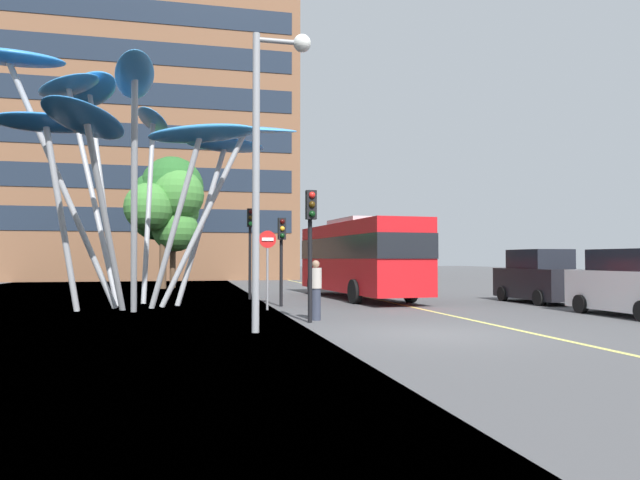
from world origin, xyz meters
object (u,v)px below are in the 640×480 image
object	(u,v)px
traffic_light_kerb_near	(311,227)
car_parked_mid	(633,285)
red_bus	(358,255)
car_parked_far	(540,278)
no_entry_sign	(267,257)
pedestrian	(316,290)
street_lamp	(269,139)
traffic_light_island_mid	(250,234)
traffic_light_kerb_far	(282,242)
leaf_sculpture	(122,121)

from	to	relation	value
traffic_light_kerb_near	car_parked_mid	size ratio (longest dim) A/B	0.85
red_bus	car_parked_far	bearing A→B (deg)	-32.25
car_parked_mid	no_entry_sign	distance (m)	11.68
pedestrian	street_lamp	bearing A→B (deg)	-124.97
red_bus	street_lamp	size ratio (longest dim) A/B	1.41
car_parked_mid	red_bus	bearing A→B (deg)	121.90
traffic_light_island_mid	traffic_light_kerb_far	bearing A→B (deg)	-79.77
car_parked_mid	street_lamp	world-z (taller)	street_lamp
leaf_sculpture	traffic_light_kerb_far	distance (m)	7.36
traffic_light_kerb_far	traffic_light_island_mid	xyz separation A→B (m)	(-0.75, 4.15, 0.47)
pedestrian	no_entry_sign	xyz separation A→B (m)	(-0.93, 3.64, 0.95)
red_bus	car_parked_far	size ratio (longest dim) A/B	2.49
red_bus	pedestrian	distance (m)	9.33
leaf_sculpture	car_parked_far	distance (m)	17.25
traffic_light_kerb_near	no_entry_sign	size ratio (longest dim) A/B	1.33
red_bus	no_entry_sign	world-z (taller)	red_bus
traffic_light_kerb_far	car_parked_far	size ratio (longest dim) A/B	0.79
traffic_light_kerb_far	traffic_light_island_mid	world-z (taller)	traffic_light_island_mid
car_parked_far	street_lamp	xyz separation A→B (m)	(-11.83, -6.84, 3.67)
leaf_sculpture	traffic_light_kerb_near	distance (m)	9.67
car_parked_mid	no_entry_sign	xyz separation A→B (m)	(-10.64, 4.74, 0.84)
red_bus	traffic_light_kerb_far	world-z (taller)	red_bus
leaf_sculpture	traffic_light_kerb_far	bearing A→B (deg)	-9.97
car_parked_far	pedestrian	world-z (taller)	car_parked_far
traffic_light_kerb_near	car_parked_mid	world-z (taller)	traffic_light_kerb_near
leaf_sculpture	street_lamp	size ratio (longest dim) A/B	1.67
no_entry_sign	pedestrian	bearing A→B (deg)	-75.75
traffic_light_kerb_near	traffic_light_island_mid	distance (m)	9.73
street_lamp	pedestrian	world-z (taller)	street_lamp
car_parked_mid	car_parked_far	xyz separation A→B (m)	(0.43, 5.53, 0.02)
red_bus	traffic_light_kerb_near	distance (m)	10.03
red_bus	no_entry_sign	size ratio (longest dim) A/B	3.77
car_parked_mid	traffic_light_kerb_near	bearing A→B (deg)	177.63
leaf_sculpture	traffic_light_island_mid	xyz separation A→B (m)	(5.03, 3.13, -3.97)
red_bus	no_entry_sign	bearing A→B (deg)	-134.16
leaf_sculpture	pedestrian	distance (m)	10.32
traffic_light_kerb_near	car_parked_far	world-z (taller)	traffic_light_kerb_near
red_bus	leaf_sculpture	distance (m)	11.23
traffic_light_kerb_near	traffic_light_island_mid	bearing A→B (deg)	94.11
street_lamp	no_entry_sign	bearing A→B (deg)	82.86
car_parked_far	no_entry_sign	size ratio (longest dim) A/B	1.52
leaf_sculpture	no_entry_sign	world-z (taller)	leaf_sculpture
red_bus	traffic_light_island_mid	size ratio (longest dim) A/B	2.61
traffic_light_kerb_near	traffic_light_island_mid	world-z (taller)	traffic_light_island_mid
car_parked_far	car_parked_mid	bearing A→B (deg)	-94.49
red_bus	car_parked_mid	size ratio (longest dim) A/B	2.40
traffic_light_kerb_far	street_lamp	size ratio (longest dim) A/B	0.45
leaf_sculpture	car_parked_far	xyz separation A→B (m)	(16.17, -1.45, -5.83)
leaf_sculpture	car_parked_far	bearing A→B (deg)	-5.14
red_bus	traffic_light_kerb_near	bearing A→B (deg)	-113.87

